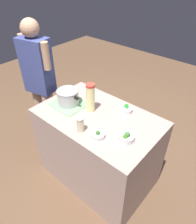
# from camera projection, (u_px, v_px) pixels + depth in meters

# --- Properties ---
(ground_plane) EXTENTS (8.00, 8.00, 0.00)m
(ground_plane) POSITION_uv_depth(u_px,v_px,m) (98.00, 173.00, 2.62)
(ground_plane) COLOR brown
(counter_slab) EXTENTS (1.25, 0.79, 0.91)m
(counter_slab) POSITION_uv_depth(u_px,v_px,m) (98.00, 148.00, 2.35)
(counter_slab) COLOR tan
(counter_slab) RESTS_ON ground_plane
(dish_cloth) EXTENTS (0.36, 0.32, 0.01)m
(dish_cloth) POSITION_uv_depth(u_px,v_px,m) (69.00, 104.00, 2.25)
(dish_cloth) COLOR #7DBD7D
(dish_cloth) RESTS_ON counter_slab
(cooking_pot) EXTENTS (0.30, 0.23, 0.16)m
(cooking_pot) POSITION_uv_depth(u_px,v_px,m) (68.00, 97.00, 2.19)
(cooking_pot) COLOR #B7B7BC
(cooking_pot) RESTS_ON dish_cloth
(lemonade_pitcher) EXTENTS (0.09, 0.09, 0.30)m
(lemonade_pitcher) POSITION_uv_depth(u_px,v_px,m) (91.00, 98.00, 2.07)
(lemonade_pitcher) COLOR #F9F09E
(lemonade_pitcher) RESTS_ON counter_slab
(mason_jar) EXTENTS (0.07, 0.07, 0.15)m
(mason_jar) POSITION_uv_depth(u_px,v_px,m) (80.00, 125.00, 1.86)
(mason_jar) COLOR beige
(mason_jar) RESTS_ON counter_slab
(broccoli_bowl_front) EXTENTS (0.12, 0.12, 0.07)m
(broccoli_bowl_front) POSITION_uv_depth(u_px,v_px,m) (98.00, 135.00, 1.82)
(broccoli_bowl_front) COLOR silver
(broccoli_bowl_front) RESTS_ON counter_slab
(broccoli_bowl_center) EXTENTS (0.14, 0.14, 0.09)m
(broccoli_bowl_center) POSITION_uv_depth(u_px,v_px,m) (127.00, 137.00, 1.79)
(broccoli_bowl_center) COLOR silver
(broccoli_bowl_center) RESTS_ON counter_slab
(broccoli_bowl_back) EXTENTS (0.12, 0.12, 0.08)m
(broccoli_bowl_back) POSITION_uv_depth(u_px,v_px,m) (127.00, 109.00, 2.12)
(broccoli_bowl_back) COLOR silver
(broccoli_bowl_back) RESTS_ON counter_slab
(person_cook) EXTENTS (0.50, 0.28, 1.69)m
(person_cook) POSITION_uv_depth(u_px,v_px,m) (40.00, 84.00, 2.55)
(person_cook) COLOR tan
(person_cook) RESTS_ON ground_plane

